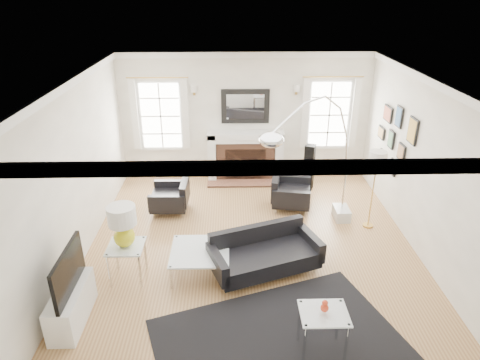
{
  "coord_description": "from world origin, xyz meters",
  "views": [
    {
      "loc": [
        -0.34,
        -6.15,
        4.11
      ],
      "look_at": [
        -0.18,
        0.3,
        1.12
      ],
      "focal_mm": 32.0,
      "sensor_mm": 36.0,
      "label": 1
    }
  ],
  "objects_px": {
    "fireplace": "(245,156)",
    "arc_floor_lamp": "(313,164)",
    "armchair_left": "(172,197)",
    "sofa": "(264,254)",
    "gourd_lamp": "(123,224)",
    "armchair_right": "(289,193)",
    "coffee_table": "(200,252)"
  },
  "relations": [
    {
      "from": "armchair_left",
      "to": "coffee_table",
      "type": "xyz_separation_m",
      "value": [
        0.67,
        -1.97,
        0.07
      ]
    },
    {
      "from": "sofa",
      "to": "gourd_lamp",
      "type": "distance_m",
      "value": 2.17
    },
    {
      "from": "coffee_table",
      "to": "gourd_lamp",
      "type": "xyz_separation_m",
      "value": [
        -1.08,
        -0.13,
        0.6
      ]
    },
    {
      "from": "fireplace",
      "to": "armchair_left",
      "type": "bearing_deg",
      "value": -134.59
    },
    {
      "from": "fireplace",
      "to": "armchair_right",
      "type": "relative_size",
      "value": 1.82
    },
    {
      "from": "fireplace",
      "to": "sofa",
      "type": "xyz_separation_m",
      "value": [
        0.16,
        -3.45,
        -0.24
      ]
    },
    {
      "from": "coffee_table",
      "to": "arc_floor_lamp",
      "type": "height_order",
      "value": "arc_floor_lamp"
    },
    {
      "from": "fireplace",
      "to": "sofa",
      "type": "height_order",
      "value": "fireplace"
    },
    {
      "from": "fireplace",
      "to": "sofa",
      "type": "relative_size",
      "value": 0.93
    },
    {
      "from": "fireplace",
      "to": "armchair_left",
      "type": "xyz_separation_m",
      "value": [
        -1.48,
        -1.5,
        -0.25
      ]
    },
    {
      "from": "armchair_right",
      "to": "arc_floor_lamp",
      "type": "relative_size",
      "value": 0.36
    },
    {
      "from": "sofa",
      "to": "armchair_left",
      "type": "relative_size",
      "value": 2.28
    },
    {
      "from": "sofa",
      "to": "armchair_right",
      "type": "distance_m",
      "value": 2.15
    },
    {
      "from": "armchair_right",
      "to": "arc_floor_lamp",
      "type": "bearing_deg",
      "value": -80.15
    },
    {
      "from": "arc_floor_lamp",
      "to": "sofa",
      "type": "bearing_deg",
      "value": -132.47
    },
    {
      "from": "armchair_right",
      "to": "coffee_table",
      "type": "relative_size",
      "value": 1.06
    },
    {
      "from": "gourd_lamp",
      "to": "arc_floor_lamp",
      "type": "distance_m",
      "value": 3.13
    },
    {
      "from": "gourd_lamp",
      "to": "coffee_table",
      "type": "bearing_deg",
      "value": 6.78
    },
    {
      "from": "fireplace",
      "to": "armchair_right",
      "type": "height_order",
      "value": "fireplace"
    },
    {
      "from": "armchair_left",
      "to": "arc_floor_lamp",
      "type": "bearing_deg",
      "value": -22.27
    },
    {
      "from": "armchair_left",
      "to": "arc_floor_lamp",
      "type": "distance_m",
      "value": 2.91
    },
    {
      "from": "fireplace",
      "to": "gourd_lamp",
      "type": "height_order",
      "value": "gourd_lamp"
    },
    {
      "from": "sofa",
      "to": "gourd_lamp",
      "type": "relative_size",
      "value": 2.8
    },
    {
      "from": "sofa",
      "to": "fireplace",
      "type": "bearing_deg",
      "value": 92.69
    },
    {
      "from": "fireplace",
      "to": "arc_floor_lamp",
      "type": "bearing_deg",
      "value": -68.2
    },
    {
      "from": "fireplace",
      "to": "gourd_lamp",
      "type": "bearing_deg",
      "value": -117.76
    },
    {
      "from": "armchair_right",
      "to": "gourd_lamp",
      "type": "height_order",
      "value": "gourd_lamp"
    },
    {
      "from": "fireplace",
      "to": "armchair_left",
      "type": "height_order",
      "value": "fireplace"
    },
    {
      "from": "fireplace",
      "to": "arc_floor_lamp",
      "type": "distance_m",
      "value": 2.85
    },
    {
      "from": "sofa",
      "to": "arc_floor_lamp",
      "type": "distance_m",
      "value": 1.68
    },
    {
      "from": "armchair_right",
      "to": "coffee_table",
      "type": "xyz_separation_m",
      "value": [
        -1.63,
        -2.07,
        0.05
      ]
    },
    {
      "from": "armchair_left",
      "to": "gourd_lamp",
      "type": "relative_size",
      "value": 1.22
    }
  ]
}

